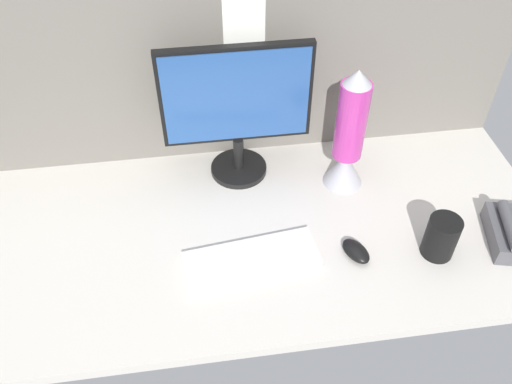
{
  "coord_description": "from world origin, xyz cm",
  "views": [
    {
      "loc": [
        -11.44,
        -103.3,
        116.11
      ],
      "look_at": [
        0.41,
        0.0,
        14.0
      ],
      "focal_mm": 37.24,
      "sensor_mm": 36.0,
      "label": 1
    }
  ],
  "objects_px": {
    "keyboard": "(253,259)",
    "mouse": "(356,251)",
    "mug_black_travel": "(441,237)",
    "monitor": "(237,107)",
    "lava_lamp": "(349,139)"
  },
  "relations": [
    {
      "from": "keyboard",
      "to": "mug_black_travel",
      "type": "relative_size",
      "value": 2.93
    },
    {
      "from": "monitor",
      "to": "mouse",
      "type": "bearing_deg",
      "value": -55.08
    },
    {
      "from": "keyboard",
      "to": "mouse",
      "type": "xyz_separation_m",
      "value": [
        0.29,
        -0.02,
        0.01
      ]
    },
    {
      "from": "keyboard",
      "to": "lava_lamp",
      "type": "bearing_deg",
      "value": 33.76
    },
    {
      "from": "monitor",
      "to": "keyboard",
      "type": "xyz_separation_m",
      "value": [
        -0.01,
        -0.38,
        -0.24
      ]
    },
    {
      "from": "mug_black_travel",
      "to": "lava_lamp",
      "type": "bearing_deg",
      "value": 120.27
    },
    {
      "from": "monitor",
      "to": "lava_lamp",
      "type": "distance_m",
      "value": 0.35
    },
    {
      "from": "keyboard",
      "to": "lava_lamp",
      "type": "xyz_separation_m",
      "value": [
        0.33,
        0.28,
        0.16
      ]
    },
    {
      "from": "keyboard",
      "to": "mouse",
      "type": "distance_m",
      "value": 0.29
    },
    {
      "from": "keyboard",
      "to": "mug_black_travel",
      "type": "xyz_separation_m",
      "value": [
        0.51,
        -0.04,
        0.05
      ]
    },
    {
      "from": "keyboard",
      "to": "mouse",
      "type": "bearing_deg",
      "value": -10.59
    },
    {
      "from": "keyboard",
      "to": "lava_lamp",
      "type": "height_order",
      "value": "lava_lamp"
    },
    {
      "from": "mug_black_travel",
      "to": "keyboard",
      "type": "bearing_deg",
      "value": 175.57
    },
    {
      "from": "monitor",
      "to": "mouse",
      "type": "xyz_separation_m",
      "value": [
        0.28,
        -0.4,
        -0.23
      ]
    },
    {
      "from": "keyboard",
      "to": "mug_black_travel",
      "type": "height_order",
      "value": "mug_black_travel"
    }
  ]
}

